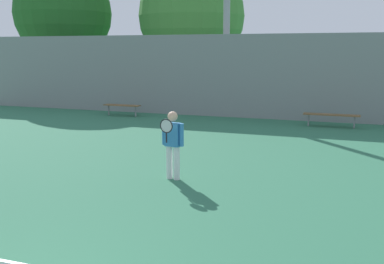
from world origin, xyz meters
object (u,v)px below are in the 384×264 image
tennis_player (173,141)px  tree_green_tall (192,16)px  bench_courtside_near (122,106)px  tree_green_broad (63,14)px  bench_by_gate (331,115)px

tennis_player → tree_green_tall: bearing=115.6°
tennis_player → bench_courtside_near: size_ratio=0.92×
tennis_player → tree_green_broad: tree_green_broad is taller
tennis_player → tree_green_broad: bearing=139.4°
bench_courtside_near → tree_green_broad: bearing=140.6°
bench_by_gate → bench_courtside_near: bearing=-180.0°
bench_courtside_near → bench_by_gate: (8.83, 0.00, 0.00)m
tennis_player → bench_by_gate: 8.95m
tennis_player → tree_green_broad: (-12.40, 13.83, 4.07)m
bench_by_gate → tree_green_tall: size_ratio=0.27×
bench_by_gate → tree_green_broad: bearing=160.6°
bench_by_gate → tree_green_tall: (-8.20, 7.39, 4.30)m
bench_by_gate → tree_green_tall: tree_green_tall is taller
bench_courtside_near → bench_by_gate: same height
tree_green_tall → tennis_player: bearing=-71.9°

